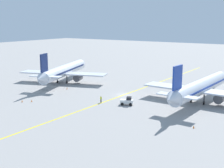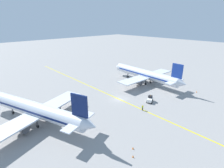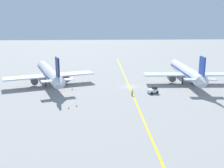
% 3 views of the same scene
% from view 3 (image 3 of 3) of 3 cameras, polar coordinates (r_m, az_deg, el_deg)
% --- Properties ---
extents(ground_plane, '(400.00, 400.00, 0.00)m').
position_cam_3_polar(ground_plane, '(82.06, 3.76, -0.58)').
color(ground_plane, gray).
extents(apron_yellow_centreline, '(2.14, 119.99, 0.01)m').
position_cam_3_polar(apron_yellow_centreline, '(82.06, 3.76, -0.57)').
color(apron_yellow_centreline, yellow).
rests_on(apron_yellow_centreline, ground).
extents(airplane_at_gate, '(28.13, 34.45, 10.60)m').
position_cam_3_polar(airplane_at_gate, '(86.07, -13.42, 2.28)').
color(airplane_at_gate, silver).
rests_on(airplane_at_gate, ground).
extents(airplane_adjacent_stand, '(28.19, 35.50, 10.60)m').
position_cam_3_polar(airplane_adjacent_stand, '(89.29, 15.93, 2.53)').
color(airplane_adjacent_stand, silver).
rests_on(airplane_adjacent_stand, ground).
extents(baggage_tug_white, '(3.35, 2.70, 2.11)m').
position_cam_3_polar(baggage_tug_white, '(75.08, 8.97, -1.36)').
color(baggage_tug_white, white).
rests_on(baggage_tug_white, ground).
extents(ground_crew_worker, '(0.55, 0.32, 1.68)m').
position_cam_3_polar(ground_crew_worker, '(72.27, 4.41, -1.82)').
color(ground_crew_worker, '#23232D').
rests_on(ground_crew_worker, ground).
extents(traffic_cone_near_nose, '(0.32, 0.32, 0.55)m').
position_cam_3_polar(traffic_cone_near_nose, '(63.65, -7.70, -4.68)').
color(traffic_cone_near_nose, orange).
rests_on(traffic_cone_near_nose, ground).
extents(traffic_cone_by_wingtip, '(0.32, 0.32, 0.55)m').
position_cam_3_polar(traffic_cone_by_wingtip, '(62.41, -9.40, -5.12)').
color(traffic_cone_by_wingtip, orange).
rests_on(traffic_cone_by_wingtip, ground).
extents(traffic_cone_far_edge, '(0.32, 0.32, 0.55)m').
position_cam_3_polar(traffic_cone_far_edge, '(78.75, -8.66, -1.11)').
color(traffic_cone_far_edge, orange).
rests_on(traffic_cone_far_edge, ground).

